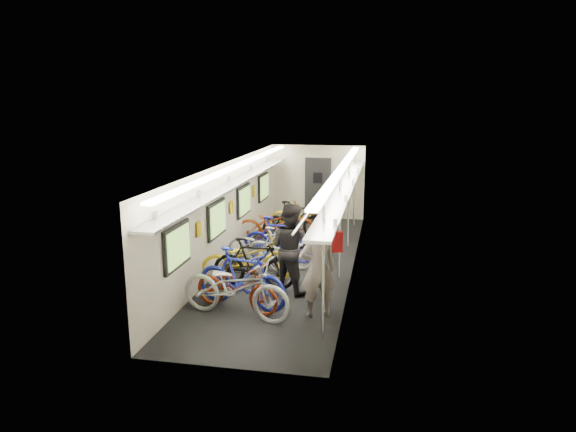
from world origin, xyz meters
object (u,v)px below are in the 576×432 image
at_px(passenger_near, 318,269).
at_px(bicycle_1, 241,278).
at_px(bicycle_0, 236,288).
at_px(passenger_mid, 290,248).
at_px(backpack, 335,242).

bearing_deg(passenger_near, bicycle_1, -26.58).
bearing_deg(bicycle_1, bicycle_0, -160.87).
xyz_separation_m(bicycle_0, passenger_mid, (0.72, 1.43, 0.36)).
height_order(bicycle_1, passenger_mid, passenger_mid).
height_order(bicycle_0, passenger_near, passenger_near).
relative_size(bicycle_0, bicycle_1, 1.12).
relative_size(bicycle_0, passenger_near, 1.19).
bearing_deg(passenger_mid, backpack, 174.23).
bearing_deg(backpack, passenger_near, -130.19).
bearing_deg(passenger_mid, passenger_near, 150.87).
height_order(bicycle_0, bicycle_1, bicycle_1).
xyz_separation_m(passenger_near, backpack, (0.25, 0.45, 0.39)).
height_order(passenger_near, passenger_mid, passenger_mid).
bearing_deg(passenger_mid, bicycle_1, 80.37).
distance_m(bicycle_0, passenger_near, 1.50).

